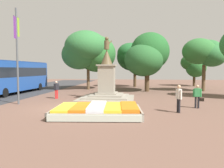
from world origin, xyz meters
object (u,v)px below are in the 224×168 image
(flower_planter, at_px, (98,111))
(pedestrian_near_planter, at_px, (179,97))
(statue_monument, at_px, (107,86))
(pedestrian_crossing_plaza, at_px, (56,89))
(city_bus, at_px, (13,75))
(pedestrian_with_handbag, at_px, (198,95))
(banner_pole, at_px, (17,51))

(flower_planter, height_order, pedestrian_near_planter, pedestrian_near_planter)
(flower_planter, relative_size, statue_monument, 0.96)
(flower_planter, distance_m, pedestrian_crossing_plaza, 8.36)
(city_bus, relative_size, pedestrian_with_handbag, 7.45)
(pedestrian_with_handbag, bearing_deg, statue_monument, 150.89)
(city_bus, relative_size, pedestrian_crossing_plaza, 7.46)
(flower_planter, xyz_separation_m, pedestrian_with_handbag, (6.33, 3.06, 0.62))
(pedestrian_crossing_plaza, bearing_deg, statue_monument, 2.18)
(city_bus, bearing_deg, pedestrian_near_planter, -28.80)
(statue_monument, relative_size, pedestrian_near_planter, 3.21)
(statue_monument, height_order, banner_pole, banner_pole)
(banner_pole, xyz_separation_m, pedestrian_near_planter, (11.50, -1.94, -3.01))
(banner_pole, distance_m, pedestrian_crossing_plaza, 4.88)
(pedestrian_near_planter, bearing_deg, flower_planter, -164.34)
(flower_planter, xyz_separation_m, pedestrian_near_planter, (4.76, 1.34, 0.72))
(statue_monument, distance_m, pedestrian_near_planter, 7.58)
(flower_planter, distance_m, banner_pole, 8.37)
(pedestrian_with_handbag, bearing_deg, city_bus, 158.03)
(flower_planter, relative_size, pedestrian_crossing_plaza, 3.31)
(flower_planter, height_order, statue_monument, statue_monument)
(banner_pole, bearing_deg, city_bus, 123.63)
(pedestrian_near_planter, height_order, pedestrian_crossing_plaza, pedestrian_near_planter)
(pedestrian_near_planter, bearing_deg, banner_pole, 170.42)
(flower_planter, xyz_separation_m, city_bus, (-11.33, 10.18, 1.75))
(pedestrian_crossing_plaza, bearing_deg, flower_planter, -52.97)
(banner_pole, xyz_separation_m, pedestrian_with_handbag, (13.06, -0.22, -3.10))
(banner_pole, bearing_deg, pedestrian_crossing_plaza, 63.11)
(pedestrian_with_handbag, distance_m, pedestrian_crossing_plaza, 11.91)
(banner_pole, distance_m, pedestrian_with_handbag, 13.43)
(statue_monument, height_order, pedestrian_near_planter, statue_monument)
(flower_planter, relative_size, city_bus, 0.44)
(pedestrian_near_planter, bearing_deg, city_bus, 151.20)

